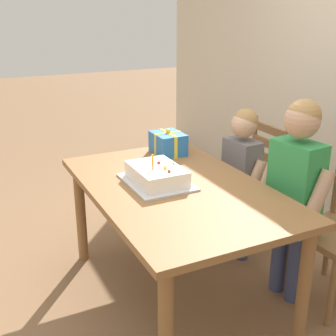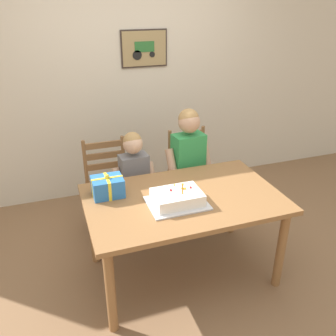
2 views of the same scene
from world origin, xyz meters
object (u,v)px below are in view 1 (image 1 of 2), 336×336
(birthday_cake, at_px, (157,175))
(chair_left, at_px, (251,181))
(gift_box_red_large, at_px, (168,143))
(child_older, at_px, (295,183))
(child_younger, at_px, (241,170))
(dining_table, at_px, (176,200))

(birthday_cake, xyz_separation_m, chair_left, (-0.36, 0.96, -0.33))
(gift_box_red_large, distance_m, child_older, 0.94)
(chair_left, xyz_separation_m, child_younger, (0.20, -0.25, 0.20))
(dining_table, bearing_deg, child_older, 64.95)
(gift_box_red_large, distance_m, child_younger, 0.54)
(dining_table, height_order, child_older, child_older)
(child_younger, bearing_deg, chair_left, 129.14)
(chair_left, bearing_deg, child_older, -18.83)
(dining_table, distance_m, chair_left, 1.00)
(birthday_cake, height_order, child_younger, child_younger)
(birthday_cake, relative_size, child_younger, 0.40)
(gift_box_red_large, xyz_separation_m, chair_left, (0.11, 0.66, -0.36))
(chair_left, height_order, child_younger, child_younger)
(birthday_cake, bearing_deg, dining_table, 44.38)
(dining_table, bearing_deg, birthday_cake, -135.62)
(birthday_cake, xyz_separation_m, child_older, (0.38, 0.71, -0.04))
(chair_left, bearing_deg, child_younger, -50.86)
(chair_left, relative_size, child_younger, 0.84)
(gift_box_red_large, bearing_deg, birthday_cake, -33.10)
(child_older, bearing_deg, gift_box_red_large, -154.21)
(child_younger, bearing_deg, gift_box_red_large, -127.42)
(dining_table, height_order, child_younger, child_younger)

